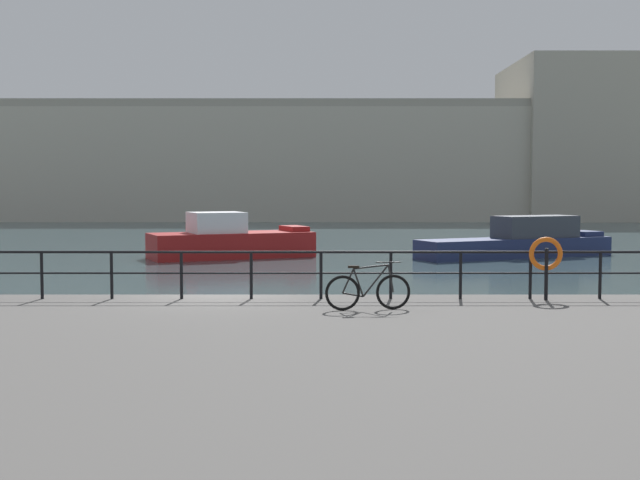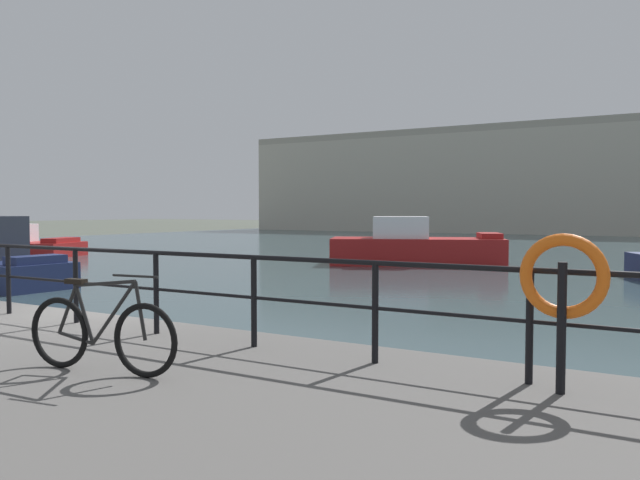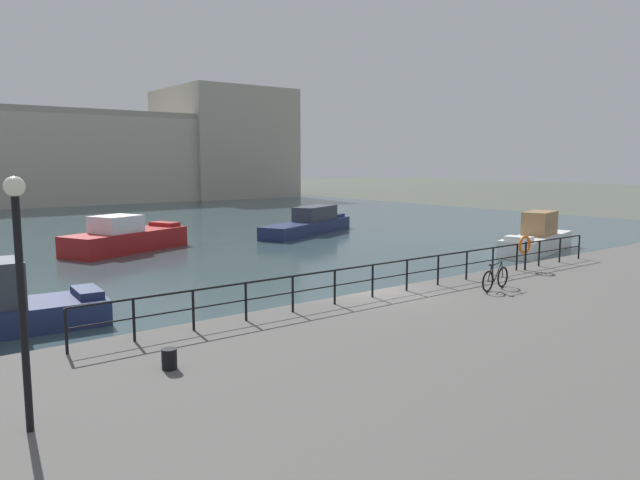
% 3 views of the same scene
% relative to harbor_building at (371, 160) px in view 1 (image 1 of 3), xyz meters
% --- Properties ---
extents(ground_plane, '(240.00, 240.00, 0.00)m').
position_rel_harbor_building_xyz_m(ground_plane, '(-7.35, -63.22, -5.78)').
color(ground_plane, '#4C5147').
extents(water_basin, '(80.00, 60.00, 0.01)m').
position_rel_harbor_building_xyz_m(water_basin, '(-7.35, -33.02, -5.77)').
color(water_basin, '#33474C').
rests_on(water_basin, ground_plane).
extents(quay_promenade, '(56.00, 13.00, 0.76)m').
position_rel_harbor_building_xyz_m(quay_promenade, '(-7.35, -69.72, -5.40)').
color(quay_promenade, '#565451').
rests_on(quay_promenade, ground_plane).
extents(harbor_building, '(73.36, 16.41, 15.09)m').
position_rel_harbor_building_xyz_m(harbor_building, '(0.00, 0.00, 0.00)').
color(harbor_building, '#B2AD9E').
rests_on(harbor_building, ground_plane).
extents(moored_cabin_cruiser, '(7.74, 5.22, 2.09)m').
position_rel_harbor_building_xyz_m(moored_cabin_cruiser, '(-9.11, -44.44, -5.01)').
color(moored_cabin_cruiser, maroon).
rests_on(moored_cabin_cruiser, water_basin).
extents(moored_white_yacht, '(9.63, 5.82, 1.89)m').
position_rel_harbor_building_xyz_m(moored_white_yacht, '(4.29, -43.98, -5.07)').
color(moored_white_yacht, navy).
rests_on(moored_white_yacht, water_basin).
extents(quay_railing, '(21.90, 0.07, 1.08)m').
position_rel_harbor_building_xyz_m(quay_railing, '(-6.54, -63.97, -4.28)').
color(quay_railing, black).
rests_on(quay_railing, quay_promenade).
extents(parked_bicycle, '(1.76, 0.33, 0.98)m').
position_rel_harbor_building_xyz_m(parked_bicycle, '(-4.03, -65.67, -4.63)').
color(parked_bicycle, black).
rests_on(parked_bicycle, quay_promenade).
extents(life_ring_stand, '(0.75, 0.16, 1.40)m').
position_rel_harbor_building_xyz_m(life_ring_stand, '(0.01, -64.10, -4.04)').
color(life_ring_stand, black).
rests_on(life_ring_stand, quay_promenade).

